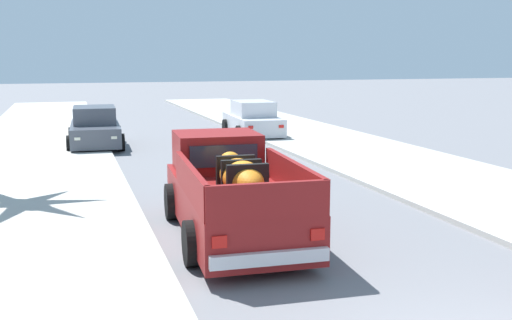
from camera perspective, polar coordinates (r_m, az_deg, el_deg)
sidewalk_left at (r=17.01m, az=-20.94°, el=-2.05°), size 4.98×60.00×0.12m
sidewalk_right at (r=19.64m, az=12.77°, el=-0.13°), size 4.98×60.00×0.12m
curb_left at (r=16.98m, az=-17.26°, el=-1.90°), size 0.16×60.00×0.10m
curb_right at (r=19.12m, az=9.95°, el=-0.34°), size 0.16×60.00×0.10m
pickup_truck at (r=11.36m, az=-2.43°, el=-3.15°), size 2.43×5.31×1.80m
car_right_near at (r=25.68m, az=-0.33°, el=3.86°), size 2.17×4.32×1.54m
car_left_mid at (r=23.44m, az=-15.18°, el=2.95°), size 2.14×4.31×1.54m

